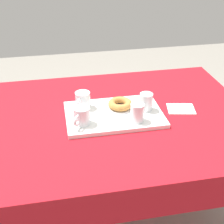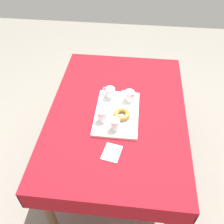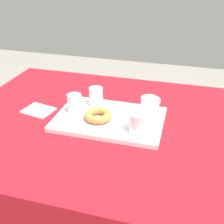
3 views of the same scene
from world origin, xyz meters
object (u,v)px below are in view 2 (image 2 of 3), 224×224
Objects in this scene: serving_tray at (117,113)px; water_glass_near at (115,125)px; water_glass_far at (103,116)px; sugar_donut_left at (122,114)px; paper_napkin at (112,153)px; donut_plate_left at (122,116)px; dining_table at (117,119)px; tea_mug_left at (129,96)px; tea_mug_right at (110,93)px.

water_glass_near is (0.16, -0.00, 0.05)m from serving_tray.
water_glass_far is 0.73× the size of sugar_donut_left.
water_glass_near reaches higher than paper_napkin.
dining_table is at bearing -154.46° from donut_plate_left.
serving_tray is 3.90× the size of sugar_donut_left.
dining_table is at bearing 144.85° from water_glass_far.
serving_tray is at bearing -135.43° from sugar_donut_left.
tea_mug_left reaches higher than donut_plate_left.
dining_table is 0.12m from serving_tray.
water_glass_near is at bearing 11.93° from tea_mug_right.
sugar_donut_left is at bearing 28.18° from tea_mug_right.
paper_napkin is at bearing -9.11° from tea_mug_left.
dining_table is at bearing 179.83° from paper_napkin.
dining_table is 16.63× the size of water_glass_far.
tea_mug_left reaches higher than sugar_donut_left.
sugar_donut_left is (-0.12, 0.04, -0.01)m from water_glass_near.
donut_plate_left is (0.18, -0.04, -0.04)m from tea_mug_left.
serving_tray is 4.47× the size of tea_mug_left.
tea_mug_right is (-0.02, -0.15, 0.00)m from tea_mug_left.
tea_mug_right is at bearing -156.88° from serving_tray.
water_glass_far is at bearing -36.05° from tea_mug_left.
tea_mug_left is (-0.14, 0.08, 0.05)m from serving_tray.
water_glass_far reaches higher than donut_plate_left.
tea_mug_left is 1.20× the size of water_glass_near.
donut_plate_left is 0.02m from sugar_donut_left.
water_glass_far is at bearing -68.35° from donut_plate_left.
serving_tray is 3.66× the size of donut_plate_left.
water_glass_far is (0.13, -0.09, 0.16)m from dining_table.
paper_napkin is (0.31, -0.04, -0.02)m from donut_plate_left.
water_glass_far is at bearing -35.15° from dining_table.
water_glass_near is 0.73× the size of sugar_donut_left.
donut_plate_left reaches higher than paper_napkin.
dining_table is 12.14× the size of sugar_donut_left.
serving_tray is (0.04, -0.00, 0.11)m from dining_table.
paper_napkin is at bearing -7.25° from donut_plate_left.
tea_mug_right is (-0.12, -0.07, 0.16)m from dining_table.
tea_mug_right is at bearing -168.07° from water_glass_near.
paper_napkin is at bearing 19.62° from water_glass_far.
paper_napkin is (0.26, 0.09, -0.06)m from water_glass_far.
donut_plate_left is at bearing 28.18° from tea_mug_right.
serving_tray is 5.34× the size of water_glass_far.
donut_plate_left is at bearing 25.54° from dining_table.
tea_mug_left reaches higher than paper_napkin.
tea_mug_right is at bearing -172.29° from paper_napkin.
water_glass_near is (0.20, -0.00, 0.16)m from dining_table.
tea_mug_right is 0.23m from sugar_donut_left.
donut_plate_left is 1.07× the size of sugar_donut_left.
donut_plate_left is at bearing 161.76° from water_glass_near.
sugar_donut_left is (-0.05, 0.13, -0.01)m from water_glass_far.
serving_tray is 0.35m from paper_napkin.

